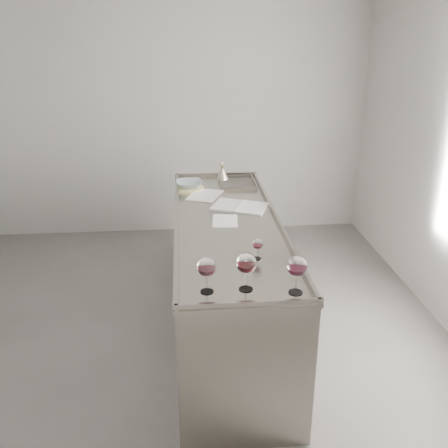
{
  "coord_description": "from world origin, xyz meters",
  "views": [
    {
      "loc": [
        0.19,
        -3.06,
        2.26
      ],
      "look_at": [
        0.45,
        0.05,
        1.02
      ],
      "focal_mm": 40.0,
      "sensor_mm": 36.0,
      "label": 1
    }
  ],
  "objects": [
    {
      "name": "room_shell",
      "position": [
        0.0,
        0.0,
        1.4
      ],
      "size": [
        4.54,
        5.04,
        2.84
      ],
      "color": "#54524F",
      "rests_on": "ground"
    },
    {
      "name": "counter",
      "position": [
        0.5,
        0.3,
        0.47
      ],
      "size": [
        0.77,
        2.42,
        0.97
      ],
      "color": "gray",
      "rests_on": "ground"
    },
    {
      "name": "wine_glass_left",
      "position": [
        0.3,
        -0.72,
        1.08
      ],
      "size": [
        0.1,
        0.1,
        0.2
      ],
      "rotation": [
        0.0,
        0.0,
        0.05
      ],
      "color": "white",
      "rests_on": "counter"
    },
    {
      "name": "wine_glass_middle",
      "position": [
        0.51,
        -0.71,
        1.09
      ],
      "size": [
        0.11,
        0.11,
        0.21
      ],
      "rotation": [
        0.0,
        0.0,
        -0.28
      ],
      "color": "white",
      "rests_on": "counter"
    },
    {
      "name": "wine_glass_right",
      "position": [
        0.77,
        -0.77,
        1.09
      ],
      "size": [
        0.11,
        0.11,
        0.21
      ],
      "rotation": [
        0.0,
        0.0,
        -0.43
      ],
      "color": "white",
      "rests_on": "counter"
    },
    {
      "name": "wine_glass_small",
      "position": [
        0.63,
        -0.34,
        1.03
      ],
      "size": [
        0.07,
        0.07,
        0.13
      ],
      "rotation": [
        0.0,
        0.0,
        0.14
      ],
      "color": "white",
      "rests_on": "counter"
    },
    {
      "name": "notebook",
      "position": [
        0.63,
        0.61,
        0.95
      ],
      "size": [
        0.49,
        0.43,
        0.02
      ],
      "rotation": [
        0.0,
        0.0,
        -0.4
      ],
      "color": "silver",
      "rests_on": "counter"
    },
    {
      "name": "loose_paper_top",
      "position": [
        0.49,
        0.31,
        0.94
      ],
      "size": [
        0.21,
        0.28,
        0.0
      ],
      "primitive_type": "cube",
      "rotation": [
        0.0,
        0.0,
        -0.09
      ],
      "color": "silver",
      "rests_on": "counter"
    },
    {
      "name": "loose_paper_under",
      "position": [
        0.37,
        0.91,
        0.94
      ],
      "size": [
        0.34,
        0.4,
        0.0
      ],
      "primitive_type": "cube",
      "rotation": [
        0.0,
        0.0,
        -0.38
      ],
      "color": "silver",
      "rests_on": "counter"
    },
    {
      "name": "trivet",
      "position": [
        0.24,
        1.09,
        0.95
      ],
      "size": [
        0.31,
        0.31,
        0.02
      ],
      "primitive_type": "cylinder",
      "rotation": [
        0.0,
        0.0,
        0.34
      ],
      "color": "beige",
      "rests_on": "counter"
    },
    {
      "name": "ceramic_bowl",
      "position": [
        0.24,
        1.09,
        0.99
      ],
      "size": [
        0.24,
        0.24,
        0.06
      ],
      "primitive_type": "imported",
      "rotation": [
        0.0,
        0.0,
        0.06
      ],
      "color": "#90A1A8",
      "rests_on": "trivet"
    },
    {
      "name": "wine_funnel",
      "position": [
        0.55,
        1.38,
        0.99
      ],
      "size": [
        0.12,
        0.12,
        0.18
      ],
      "rotation": [
        0.0,
        0.0,
        0.27
      ],
      "color": "#A69E93",
      "rests_on": "counter"
    }
  ]
}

